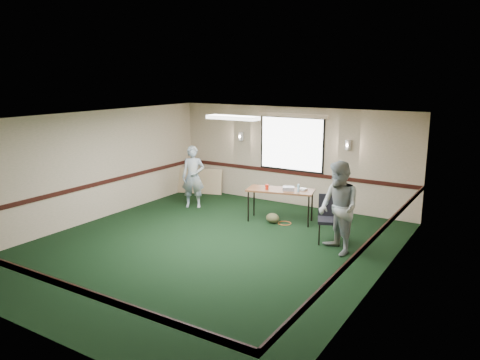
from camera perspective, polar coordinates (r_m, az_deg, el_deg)
The scene contains 13 objects.
ground at distance 9.96m, azimuth -3.98°, elevation -8.16°, with size 8.00×8.00×0.00m, color black.
room_shell at distance 11.27m, azimuth 2.21°, elevation 2.67°, with size 8.00×8.02×8.00m.
folding_table at distance 11.47m, azimuth 4.95°, elevation -1.44°, with size 1.72×1.02×0.81m.
projector at distance 11.37m, azimuth 5.93°, elevation -1.05°, with size 0.28×0.23×0.09m, color gray.
game_console at distance 11.45m, azimuth 7.67°, elevation -1.11°, with size 0.18×0.14×0.04m, color white.
red_cup at distance 11.43m, azimuth 3.30°, elevation -0.83°, with size 0.08×0.08×0.13m, color #AF1C0B.
water_bottle at distance 11.24m, azimuth 7.14°, elevation -0.98°, with size 0.06×0.06×0.19m, color #7FB8D1.
duffel_bag at distance 11.48m, azimuth 4.00°, elevation -4.66°, with size 0.34×0.26×0.24m, color #4E4E2D.
cable_coil at distance 11.49m, azimuth 5.46°, elevation -5.27°, with size 0.32×0.32×0.02m, color #DB561B.
folded_table at distance 14.30m, azimuth -5.10°, elevation -0.12°, with size 1.48×0.06×0.76m, color tan.
conference_chair at distance 10.30m, azimuth 10.88°, elevation -4.17°, with size 0.65×0.66×1.02m.
person_left at distance 12.72m, azimuth -5.74°, elevation 0.39°, with size 0.61×0.40×1.69m, color #405E8E.
person_right at distance 9.56m, azimuth 11.92°, elevation -3.37°, with size 0.92×0.71×1.88m, color #7CA1C0.
Camera 1 is at (5.47, -7.53, 3.55)m, focal length 35.00 mm.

